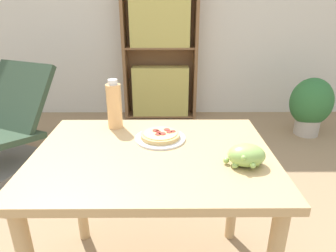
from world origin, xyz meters
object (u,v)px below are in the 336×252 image
object	(u,v)px
bookshelf	(160,54)
pizza_on_plate	(160,136)
lounge_chair_near	(7,137)
grape_bunch	(246,155)
drink_bottle	(114,105)
potted_plant_floor	(311,105)

from	to	relation	value
bookshelf	pizza_on_plate	bearing A→B (deg)	-88.97
pizza_on_plate	lounge_chair_near	distance (m)	1.80
grape_bunch	pizza_on_plate	bearing A→B (deg)	144.60
grape_bunch	lounge_chair_near	world-z (taller)	lounge_chair_near
drink_bottle	bookshelf	world-z (taller)	bookshelf
grape_bunch	drink_bottle	xyz separation A→B (m)	(-0.58, 0.39, 0.08)
pizza_on_plate	grape_bunch	world-z (taller)	grape_bunch
grape_bunch	bookshelf	world-z (taller)	bookshelf
grape_bunch	drink_bottle	bearing A→B (deg)	145.64
drink_bottle	lounge_chair_near	bearing A→B (deg)	140.24
grape_bunch	bookshelf	size ratio (longest dim) A/B	0.09
lounge_chair_near	potted_plant_floor	distance (m)	3.02
pizza_on_plate	lounge_chair_near	world-z (taller)	lounge_chair_near
bookshelf	drink_bottle	bearing A→B (deg)	-94.95
drink_bottle	bookshelf	xyz separation A→B (m)	(0.19, 2.21, -0.09)
pizza_on_plate	potted_plant_floor	size ratio (longest dim) A/B	0.37
drink_bottle	bookshelf	distance (m)	2.22
grape_bunch	lounge_chair_near	xyz separation A→B (m)	(-1.69, 1.32, -0.52)
lounge_chair_near	drink_bottle	bearing A→B (deg)	-14.91
lounge_chair_near	bookshelf	bearing A→B (deg)	69.32
pizza_on_plate	bookshelf	world-z (taller)	bookshelf
drink_bottle	bookshelf	bearing A→B (deg)	85.05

